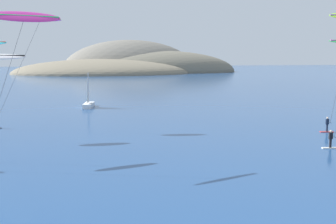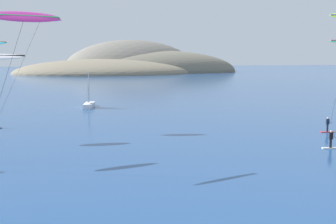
% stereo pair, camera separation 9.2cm
% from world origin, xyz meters
% --- Properties ---
extents(headland_island, '(105.53, 68.63, 31.61)m').
position_xyz_m(headland_island, '(13.22, 190.40, 0.00)').
color(headland_island, slate).
rests_on(headland_island, ground).
extents(sailboat_near, '(2.04, 5.97, 5.70)m').
position_xyz_m(sailboat_near, '(-8.19, 55.67, 0.64)').
color(sailboat_near, white).
rests_on(sailboat_near, ground).
extents(kitesurfer_purple, '(8.99, 2.23, 12.76)m').
position_xyz_m(kitesurfer_purple, '(-14.05, 36.59, 11.42)').
color(kitesurfer_purple, '#2D2D33').
rests_on(kitesurfer_purple, ground).
extents(kitesurfer_magenta, '(7.26, 3.15, 11.96)m').
position_xyz_m(kitesurfer_magenta, '(-13.24, 19.49, 10.65)').
color(kitesurfer_magenta, '#2D2D33').
rests_on(kitesurfer_magenta, ground).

